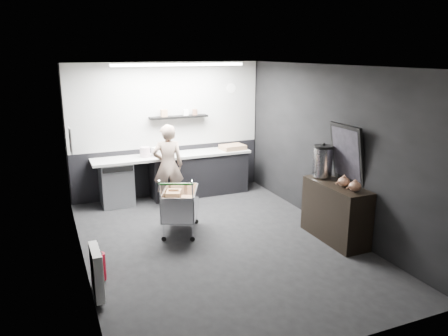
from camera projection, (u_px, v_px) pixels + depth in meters
name	position (u px, v px, depth m)	size (l,w,h in m)	color
floor	(218.00, 243.00, 6.83)	(5.50, 5.50, 0.00)	black
ceiling	(218.00, 66.00, 6.13)	(5.50, 5.50, 0.00)	silver
wall_back	(168.00, 130.00, 8.93)	(5.50, 5.50, 0.00)	black
wall_front	(330.00, 225.00, 4.03)	(5.50, 5.50, 0.00)	black
wall_left	(77.00, 173.00, 5.73)	(5.50, 5.50, 0.00)	black
wall_right	(330.00, 148.00, 7.23)	(5.50, 5.50, 0.00)	black
kitchen_wall_panel	(167.00, 105.00, 8.78)	(3.95, 0.02, 1.70)	#B2B2AD
dado_panel	(169.00, 170.00, 9.13)	(3.95, 0.02, 1.00)	black
floating_shelf	(179.00, 117.00, 8.82)	(1.20, 0.22, 0.04)	black
wall_clock	(231.00, 88.00, 9.22)	(0.20, 0.20, 0.03)	white
poster	(70.00, 140.00, 6.84)	(0.02, 0.30, 0.40)	silver
poster_red_band	(70.00, 136.00, 6.83)	(0.01, 0.22, 0.10)	red
radiator	(97.00, 272.00, 5.21)	(0.10, 0.50, 0.60)	white
ceiling_strip	(179.00, 65.00, 7.79)	(2.40, 0.20, 0.04)	white
prep_counter	(180.00, 175.00, 8.92)	(3.20, 0.61, 0.90)	black
person	(168.00, 166.00, 8.29)	(0.58, 0.38, 1.59)	beige
shopping_cart	(180.00, 205.00, 7.13)	(0.87, 1.10, 0.99)	silver
sideboard	(335.00, 204.00, 6.85)	(0.52, 1.22, 1.83)	black
fire_extinguisher	(100.00, 266.00, 5.64)	(0.14, 0.14, 0.45)	#B00B1F
cardboard_box	(233.00, 147.00, 9.18)	(0.49, 0.37, 0.10)	#9F7755
pink_tub	(145.00, 152.00, 8.52)	(0.20, 0.20, 0.20)	beige
white_container	(158.00, 152.00, 8.56)	(0.21, 0.16, 0.18)	white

